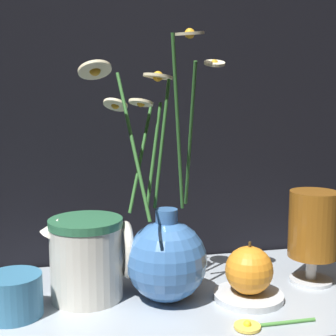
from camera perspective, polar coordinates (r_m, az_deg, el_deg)
ground_plane at (r=0.77m, az=0.18°, el=-16.03°), size 6.00×6.00×0.00m
shelf at (r=0.77m, az=0.18°, el=-15.62°), size 0.68×0.34×0.01m
vase_with_flowers at (r=0.72m, az=-0.24°, el=-10.39°), size 0.22×0.14×0.40m
yellow_mug at (r=0.72m, az=-18.46°, el=-14.53°), size 0.09×0.08×0.06m
ceramic_pitcher at (r=0.74m, az=-9.68°, el=-10.36°), size 0.14×0.11×0.14m
tea_glass at (r=0.82m, az=17.16°, el=-6.84°), size 0.08×0.08×0.16m
saucer_plate at (r=0.76m, az=9.78°, el=-15.13°), size 0.11×0.11×0.01m
orange_fruit at (r=0.74m, az=9.86°, el=-12.17°), size 0.07×0.07×0.08m
loose_daisy at (r=0.68m, az=10.79°, el=-18.31°), size 0.12×0.04×0.01m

